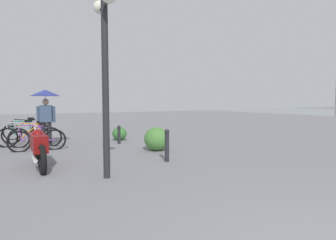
# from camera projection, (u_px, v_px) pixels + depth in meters

# --- Properties ---
(lamppost) EXTENTS (0.98, 0.28, 3.78)m
(lamppost) POSITION_uv_depth(u_px,v_px,m) (105.00, 57.00, 5.53)
(lamppost) COLOR #232328
(lamppost) RESTS_ON ground
(motorcycle) EXTENTS (2.17, 0.38, 1.06)m
(motorcycle) POSITION_uv_depth(u_px,v_px,m) (39.00, 147.00, 6.61)
(motorcycle) COLOR black
(motorcycle) RESTS_ON ground
(bicycle_purple) EXTENTS (0.20, 1.77, 0.95)m
(bicycle_purple) POSITION_uv_depth(u_px,v_px,m) (37.00, 140.00, 8.76)
(bicycle_purple) COLOR black
(bicycle_purple) RESTS_ON ground
(bicycle_orange) EXTENTS (0.42, 1.74, 0.95)m
(bicycle_orange) POSITION_uv_depth(u_px,v_px,m) (35.00, 137.00, 9.49)
(bicycle_orange) COLOR black
(bicycle_orange) RESTS_ON ground
(bicycle_silver) EXTENTS (0.44, 1.74, 0.95)m
(bicycle_silver) POSITION_uv_depth(u_px,v_px,m) (23.00, 136.00, 9.79)
(bicycle_silver) COLOR black
(bicycle_silver) RESTS_ON ground
(bicycle_teal) EXTENTS (0.32, 1.76, 0.95)m
(bicycle_teal) POSITION_uv_depth(u_px,v_px,m) (27.00, 133.00, 10.53)
(bicycle_teal) COLOR black
(bicycle_teal) RESTS_ON ground
(bicycle_black) EXTENTS (0.16, 1.77, 0.95)m
(bicycle_black) POSITION_uv_depth(u_px,v_px,m) (26.00, 131.00, 11.47)
(bicycle_black) COLOR black
(bicycle_black) RESTS_ON ground
(pedestrian) EXTENTS (1.00, 1.00, 2.03)m
(pedestrian) POSITION_uv_depth(u_px,v_px,m) (46.00, 102.00, 9.54)
(pedestrian) COLOR black
(pedestrian) RESTS_ON ground
(bollard_near) EXTENTS (0.13, 0.13, 0.88)m
(bollard_near) POSITION_uv_depth(u_px,v_px,m) (167.00, 145.00, 7.21)
(bollard_near) COLOR #232328
(bollard_near) RESTS_ON ground
(bollard_mid) EXTENTS (0.13, 0.13, 0.71)m
(bollard_mid) POSITION_uv_depth(u_px,v_px,m) (119.00, 134.00, 10.21)
(bollard_mid) COLOR #232328
(bollard_mid) RESTS_ON ground
(shrub_low) EXTENTS (0.65, 0.59, 0.55)m
(shrub_low) POSITION_uv_depth(u_px,v_px,m) (120.00, 134.00, 11.16)
(shrub_low) COLOR #387533
(shrub_low) RESTS_ON ground
(shrub_round) EXTENTS (0.90, 0.81, 0.76)m
(shrub_round) POSITION_uv_depth(u_px,v_px,m) (157.00, 139.00, 8.83)
(shrub_round) COLOR #477F38
(shrub_round) RESTS_ON ground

